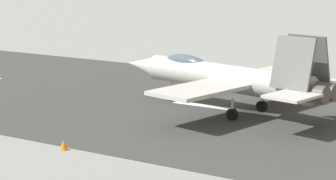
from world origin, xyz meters
The scene contains 4 objects.
ground_plane centered at (0.00, 0.00, 0.00)m, with size 400.00×400.00×0.00m, color gray.
runway_strip centered at (-0.02, 0.00, 0.01)m, with size 240.00×26.00×0.02m.
fighter_jet centered at (-0.97, 0.79, 2.37)m, with size 17.99×14.28×5.57m.
marker_cone_mid centered at (2.35, 13.42, 0.28)m, with size 0.44×0.44×0.55m, color orange.
Camera 1 is at (-20.08, 39.06, 9.93)m, focal length 69.88 mm.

